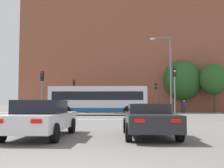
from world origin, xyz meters
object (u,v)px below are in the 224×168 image
(traffic_light_near_right, at_px, (175,84))
(pedestrian_waiting, at_px, (87,105))
(traffic_light_far_left, at_px, (74,91))
(traffic_light_near_left, at_px, (42,87))
(traffic_light_far_right, at_px, (156,93))
(car_saloon_left, at_px, (41,118))
(bus_crossing_lead, at_px, (98,100))
(pedestrian_walking_west, at_px, (184,105))
(pedestrian_walking_east, at_px, (42,105))
(car_roadster_right, at_px, (149,120))
(street_lamp_junction, at_px, (168,68))

(traffic_light_near_right, distance_m, pedestrian_waiting, 16.82)
(traffic_light_far_left, bearing_deg, traffic_light_near_left, -91.33)
(traffic_light_near_left, bearing_deg, traffic_light_far_right, 51.40)
(car_saloon_left, xyz_separation_m, bus_crossing_lead, (0.49, 19.65, 0.91))
(traffic_light_near_left, bearing_deg, bus_crossing_lead, 60.04)
(traffic_light_far_right, xyz_separation_m, traffic_light_near_right, (-0.24, -14.46, 0.21))
(traffic_light_near_left, distance_m, traffic_light_far_right, 17.89)
(car_saloon_left, bearing_deg, traffic_light_near_right, 59.40)
(traffic_light_far_right, bearing_deg, traffic_light_near_right, -90.96)
(pedestrian_waiting, xyz_separation_m, pedestrian_walking_west, (12.71, 0.41, -0.03))
(bus_crossing_lead, height_order, traffic_light_near_right, traffic_light_near_right)
(car_saloon_left, bearing_deg, pedestrian_walking_west, 67.81)
(pedestrian_waiting, relative_size, pedestrian_walking_east, 1.00)
(bus_crossing_lead, xyz_separation_m, pedestrian_waiting, (-1.98, 6.62, -0.62))
(car_roadster_right, distance_m, street_lamp_junction, 18.87)
(car_saloon_left, height_order, traffic_light_near_right, traffic_light_near_right)
(car_saloon_left, height_order, pedestrian_walking_west, pedestrian_walking_west)
(traffic_light_far_left, height_order, traffic_light_far_right, traffic_light_far_left)
(traffic_light_near_right, xyz_separation_m, pedestrian_walking_east, (-14.92, 14.58, -1.83))
(street_lamp_junction, bearing_deg, pedestrian_waiting, 139.42)
(pedestrian_waiting, bearing_deg, car_roadster_right, 99.85)
(traffic_light_near_right, xyz_separation_m, street_lamp_junction, (0.46, 6.29, 2.08))
(traffic_light_far_left, xyz_separation_m, street_lamp_junction, (11.06, -7.77, 1.99))
(bus_crossing_lead, distance_m, traffic_light_near_right, 10.27)
(street_lamp_junction, xyz_separation_m, pedestrian_waiting, (-9.26, 7.93, -3.91))
(bus_crossing_lead, height_order, traffic_light_near_left, traffic_light_near_left)
(traffic_light_near_right, bearing_deg, traffic_light_near_left, 177.49)
(traffic_light_near_left, height_order, traffic_light_near_right, traffic_light_near_right)
(bus_crossing_lead, distance_m, traffic_light_near_left, 8.28)
(pedestrian_waiting, bearing_deg, traffic_light_near_right, 119.42)
(pedestrian_walking_east, bearing_deg, traffic_light_far_left, -37.77)
(bus_crossing_lead, height_order, street_lamp_junction, street_lamp_junction)
(traffic_light_far_right, relative_size, street_lamp_junction, 0.48)
(bus_crossing_lead, xyz_separation_m, traffic_light_near_right, (6.81, -7.59, 1.21))
(pedestrian_waiting, height_order, pedestrian_walking_west, pedestrian_waiting)
(traffic_light_far_left, height_order, street_lamp_junction, street_lamp_junction)
(traffic_light_far_left, relative_size, traffic_light_far_right, 1.12)
(traffic_light_far_right, height_order, street_lamp_junction, street_lamp_junction)
(car_saloon_left, relative_size, traffic_light_far_right, 1.23)
(pedestrian_walking_east, bearing_deg, car_saloon_left, -104.92)
(car_saloon_left, xyz_separation_m, car_roadster_right, (4.11, 0.32, -0.07))
(pedestrian_walking_west, bearing_deg, pedestrian_walking_east, -32.97)
(traffic_light_near_left, xyz_separation_m, pedestrian_walking_west, (14.83, 14.15, -1.68))
(bus_crossing_lead, height_order, pedestrian_walking_east, bus_crossing_lead)
(pedestrian_walking_west, bearing_deg, car_saloon_left, 34.08)
(car_saloon_left, xyz_separation_m, pedestrian_waiting, (-1.49, 26.27, 0.29))
(traffic_light_near_right, xyz_separation_m, pedestrian_waiting, (-8.80, 14.22, -1.83))
(traffic_light_near_left, height_order, pedestrian_walking_west, traffic_light_near_left)
(traffic_light_far_left, bearing_deg, traffic_light_near_right, -52.99)
(traffic_light_far_right, xyz_separation_m, pedestrian_walking_west, (3.67, 0.17, -1.65))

